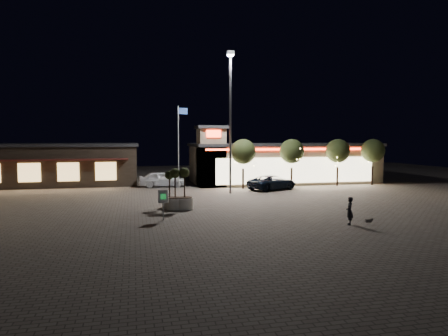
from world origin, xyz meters
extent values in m
plane|color=#645A51|center=(0.00, 0.00, 0.00)|extent=(90.00, 90.00, 0.00)
cube|color=gray|center=(10.00, 16.00, 2.00)|extent=(20.00, 8.00, 4.00)
cube|color=#262628|center=(10.00, 16.00, 4.15)|extent=(20.40, 8.40, 0.30)
cube|color=#FFEEBF|center=(10.00, 11.95, 1.60)|extent=(17.00, 0.12, 2.60)
cube|color=#FF3114|center=(10.00, 11.92, 3.75)|extent=(19.00, 0.10, 0.18)
cube|color=gray|center=(1.30, 13.30, 2.90)|extent=(2.60, 2.60, 5.80)
cube|color=#262628|center=(1.30, 13.30, 5.95)|extent=(3.00, 3.00, 0.30)
cube|color=#FF3114|center=(1.30, 11.95, 5.30)|extent=(1.40, 0.10, 0.70)
cube|color=#382D23|center=(-14.00, 20.00, 2.00)|extent=(16.00, 10.00, 4.00)
cube|color=#262628|center=(-14.00, 20.00, 4.15)|extent=(16.40, 10.40, 0.30)
cube|color=#591E19|center=(-14.00, 14.60, 2.80)|extent=(14.40, 0.80, 0.15)
cube|color=#F4C26E|center=(-16.00, 14.95, 1.60)|extent=(2.00, 0.12, 1.80)
cube|color=#F4C26E|center=(-12.50, 14.95, 1.60)|extent=(2.00, 0.12, 1.80)
cube|color=#F4C26E|center=(-9.00, 14.95, 1.60)|extent=(2.00, 0.12, 1.80)
cylinder|color=gray|center=(2.00, 8.00, 6.00)|extent=(0.20, 0.20, 12.00)
cube|color=gray|center=(2.00, 8.00, 12.20)|extent=(0.60, 0.40, 0.35)
cube|color=white|center=(2.00, 8.00, 12.00)|extent=(0.45, 0.30, 0.08)
cylinder|color=white|center=(-2.00, 13.00, 4.00)|extent=(0.10, 0.10, 8.00)
cube|color=#2A4B9A|center=(-1.55, 13.00, 7.50)|extent=(0.90, 0.04, 0.60)
cylinder|color=#332319|center=(4.00, 11.00, 0.96)|extent=(0.20, 0.20, 1.92)
sphere|color=#2D3819|center=(4.00, 11.00, 3.58)|extent=(2.42, 2.42, 2.42)
cylinder|color=#332319|center=(9.00, 11.00, 0.96)|extent=(0.20, 0.20, 1.92)
sphere|color=#2D3819|center=(9.00, 11.00, 3.58)|extent=(2.42, 2.42, 2.42)
cylinder|color=#332319|center=(14.00, 11.00, 0.96)|extent=(0.20, 0.20, 1.92)
sphere|color=#2D3819|center=(14.00, 11.00, 3.58)|extent=(2.42, 2.42, 2.42)
cylinder|color=#332319|center=(18.00, 11.00, 0.96)|extent=(0.20, 0.20, 1.92)
sphere|color=#2D3819|center=(18.00, 11.00, 3.58)|extent=(2.42, 2.42, 2.42)
imported|color=black|center=(6.46, 9.53, 0.69)|extent=(5.45, 4.14, 1.38)
imported|color=white|center=(-3.56, 14.00, 0.78)|extent=(4.63, 1.96, 1.56)
imported|color=black|center=(5.46, -6.04, 0.79)|extent=(0.57, 0.67, 1.57)
cube|color=#59514C|center=(6.52, -6.22, 0.22)|extent=(0.35, 0.17, 0.18)
sphere|color=#59514C|center=(6.72, -6.24, 0.29)|extent=(0.16, 0.16, 0.16)
cylinder|color=silver|center=(-3.89, 1.69, 0.35)|extent=(1.06, 1.06, 0.71)
cylinder|color=black|center=(-3.89, 1.69, 0.73)|extent=(0.92, 0.92, 0.05)
cylinder|color=#332319|center=(-3.89, 1.69, 1.55)|extent=(0.09, 0.09, 1.60)
sphere|color=#2D3819|center=(-3.89, 1.69, 2.31)|extent=(0.62, 0.62, 0.62)
cylinder|color=silver|center=(-3.56, 1.10, 0.38)|extent=(1.15, 1.15, 0.76)
cylinder|color=black|center=(-3.56, 1.10, 0.78)|extent=(0.99, 0.99, 0.06)
cylinder|color=#332319|center=(-3.56, 1.10, 1.67)|extent=(0.10, 0.10, 1.72)
sphere|color=#2D3819|center=(-3.56, 1.10, 2.48)|extent=(0.67, 0.67, 0.67)
cylinder|color=silver|center=(-2.94, 0.92, 0.39)|extent=(1.17, 1.17, 0.78)
cylinder|color=black|center=(-2.94, 0.92, 0.80)|extent=(1.01, 1.01, 0.06)
cylinder|color=#332319|center=(-2.94, 0.92, 1.70)|extent=(0.10, 0.10, 1.75)
sphere|color=#2D3819|center=(-2.94, 0.92, 2.53)|extent=(0.68, 0.68, 0.68)
cylinder|color=gray|center=(-4.63, -2.41, 0.55)|extent=(0.07, 0.07, 1.09)
cube|color=white|center=(-4.63, -2.41, 1.41)|extent=(0.58, 0.22, 0.77)
cube|color=green|center=(-4.63, -2.45, 1.41)|extent=(0.31, 0.11, 0.32)
camera|label=1|loc=(-6.30, -26.01, 4.83)|focal=32.00mm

